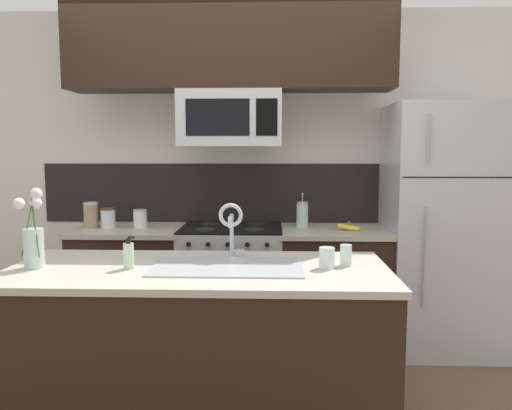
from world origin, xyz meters
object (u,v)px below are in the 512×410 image
storage_jar_short (140,219)px  sink_faucet (231,223)px  stove_range (232,286)px  microwave (231,119)px  refrigerator (446,228)px  flower_vase (33,242)px  french_press (302,215)px  storage_jar_medium (108,218)px  banana_bunch (349,227)px  storage_jar_tall (91,215)px  drinking_glass (327,258)px  spare_glass (346,255)px  dish_soap_bottle (129,255)px

storage_jar_short → sink_faucet: 1.31m
stove_range → storage_jar_short: bearing=179.4°
microwave → refrigerator: 1.80m
flower_vase → sink_faucet: bearing=15.2°
microwave → french_press: size_ratio=2.79×
storage_jar_medium → banana_bunch: 1.82m
refrigerator → sink_faucet: 1.86m
storage_jar_tall → storage_jar_short: size_ratio=1.40×
storage_jar_tall → banana_bunch: size_ratio=1.03×
french_press → drinking_glass: 1.31m
stove_range → microwave: (0.00, -0.02, 1.27)m
refrigerator → microwave: bearing=-178.5°
storage_jar_short → spare_glass: bearing=-40.7°
flower_vase → storage_jar_medium: bearing=92.4°
storage_jar_medium → drinking_glass: 1.97m
microwave → refrigerator: (1.61, 0.04, -0.81)m
microwave → storage_jar_medium: 1.20m
french_press → refrigerator: bearing=-2.1°
storage_jar_tall → spare_glass: storage_jar_tall is taller
storage_jar_tall → spare_glass: bearing=-33.9°
banana_bunch → flower_vase: flower_vase is taller
banana_bunch → french_press: 0.37m
flower_vase → dish_soap_bottle: bearing=-0.0°
dish_soap_bottle → drinking_glass: bearing=2.7°
stove_range → sink_faucet: sink_faucet is taller
refrigerator → banana_bunch: 0.74m
storage_jar_short → flower_vase: flower_vase is taller
microwave → flower_vase: microwave is taller
storage_jar_short → banana_bunch: storage_jar_short is taller
drinking_glass → flower_vase: size_ratio=0.26×
microwave → drinking_glass: (0.59, -1.23, -0.76)m
storage_jar_medium → spare_glass: bearing=-35.9°
storage_jar_medium → flower_vase: size_ratio=0.37×
sink_faucet → dish_soap_bottle: size_ratio=1.85×
spare_glass → flower_vase: 1.58m
french_press → drinking_glass: size_ratio=2.51×
storage_jar_tall → banana_bunch: storage_jar_tall is taller
banana_bunch → storage_jar_medium: bearing=178.2°
dish_soap_bottle → spare_glass: (1.10, 0.11, -0.01)m
stove_range → banana_bunch: banana_bunch is taller
storage_jar_medium → sink_faucet: size_ratio=0.50×
microwave → drinking_glass: 1.56m
stove_range → storage_jar_short: 0.87m
stove_range → refrigerator: refrigerator is taller
drinking_glass → banana_bunch: bearing=76.3°
french_press → sink_faucet: 1.19m
french_press → dish_soap_bottle: size_ratio=1.62×
storage_jar_tall → sink_faucet: sink_faucet is taller
banana_bunch → flower_vase: 2.16m
microwave → dish_soap_bottle: 1.53m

